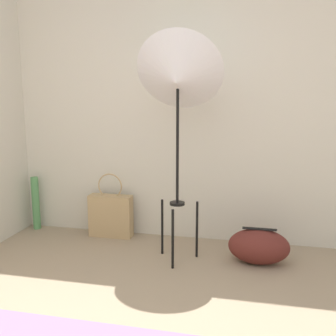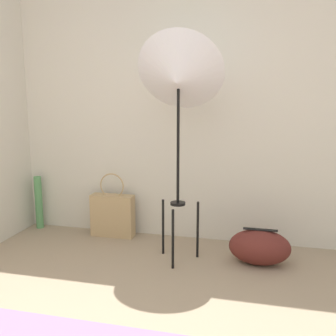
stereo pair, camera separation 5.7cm
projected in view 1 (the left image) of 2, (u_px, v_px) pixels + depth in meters
wall_back at (174, 93)px, 3.43m from camera, size 8.00×0.05×2.60m
photo_umbrella at (178, 79)px, 2.87m from camera, size 0.66×0.50×1.75m
tote_bag at (111, 215)px, 3.60m from camera, size 0.40×0.13×0.59m
duffel_bag at (259, 246)px, 3.03m from camera, size 0.47×0.27×0.28m
paper_roll at (36, 203)px, 3.80m from camera, size 0.07×0.07×0.51m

